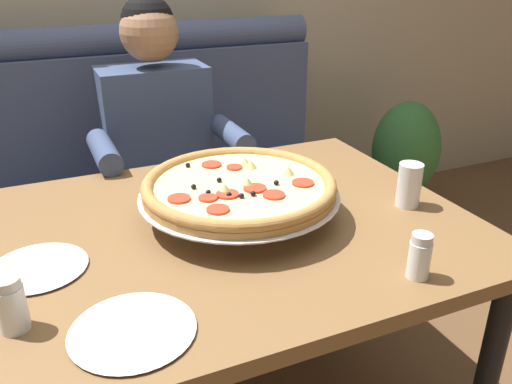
% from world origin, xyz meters
% --- Properties ---
extents(booth_bench, '(1.73, 0.78, 1.13)m').
position_xyz_m(booth_bench, '(0.00, 0.96, 0.40)').
color(booth_bench, '#424C6B').
rests_on(booth_bench, ground_plane).
extents(dining_table, '(1.29, 0.99, 0.75)m').
position_xyz_m(dining_table, '(0.00, 0.00, 0.67)').
color(dining_table, brown).
rests_on(dining_table, ground_plane).
extents(diner_main, '(0.54, 0.64, 1.27)m').
position_xyz_m(diner_main, '(0.02, 0.70, 0.71)').
color(diner_main, '#2D3342').
rests_on(diner_main, ground_plane).
extents(pizza, '(0.53, 0.53, 0.12)m').
position_xyz_m(pizza, '(0.05, 0.02, 0.84)').
color(pizza, silver).
rests_on(pizza, dining_table).
extents(shaker_oregano, '(0.06, 0.06, 0.11)m').
position_xyz_m(shaker_oregano, '(-0.51, -0.23, 0.80)').
color(shaker_oregano, white).
rests_on(shaker_oregano, dining_table).
extents(shaker_pepper_flakes, '(0.05, 0.05, 0.11)m').
position_xyz_m(shaker_pepper_flakes, '(0.30, -0.40, 0.80)').
color(shaker_pepper_flakes, white).
rests_on(shaker_pepper_flakes, dining_table).
extents(plate_near_left, '(0.22, 0.22, 0.02)m').
position_xyz_m(plate_near_left, '(-0.46, -0.03, 0.76)').
color(plate_near_left, white).
rests_on(plate_near_left, dining_table).
extents(plate_near_right, '(0.24, 0.24, 0.02)m').
position_xyz_m(plate_near_right, '(-0.31, -0.33, 0.76)').
color(plate_near_right, white).
rests_on(plate_near_right, dining_table).
extents(drinking_glass, '(0.07, 0.07, 0.12)m').
position_xyz_m(drinking_glass, '(0.51, -0.10, 0.81)').
color(drinking_glass, silver).
rests_on(drinking_glass, dining_table).
extents(potted_plant, '(0.36, 0.36, 0.70)m').
position_xyz_m(potted_plant, '(1.40, 0.97, 0.39)').
color(potted_plant, brown).
rests_on(potted_plant, ground_plane).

